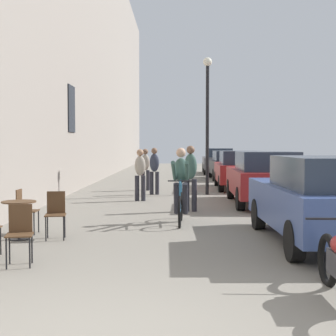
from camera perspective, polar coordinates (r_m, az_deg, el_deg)
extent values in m
cube|color=gray|center=(19.45, -11.80, 17.77)|extent=(0.50, 68.00, 13.74)
cube|color=black|center=(18.44, -11.10, 6.73)|extent=(0.04, 1.10, 1.70)
cylinder|color=black|center=(8.48, -18.79, -7.97)|extent=(0.02, 0.02, 0.45)
cylinder|color=black|center=(7.43, -15.69, -9.42)|extent=(0.02, 0.02, 0.45)
cylinder|color=black|center=(7.47, -18.19, -9.39)|extent=(0.02, 0.02, 0.45)
cylinder|color=black|center=(7.75, -15.45, -8.93)|extent=(0.02, 0.02, 0.45)
cylinder|color=black|center=(7.78, -17.85, -8.91)|extent=(0.02, 0.02, 0.45)
cube|color=#4C331E|center=(7.56, -16.82, -7.42)|extent=(0.44, 0.44, 0.02)
cube|color=#4C331E|center=(7.70, -16.68, -5.57)|extent=(0.34, 0.08, 0.42)
cylinder|color=black|center=(9.77, -16.81, -7.83)|extent=(0.40, 0.40, 0.02)
cylinder|color=black|center=(9.71, -16.84, -5.81)|extent=(0.05, 0.05, 0.67)
cylinder|color=#4C331E|center=(9.67, -16.87, -3.76)|extent=(0.64, 0.64, 0.02)
cylinder|color=black|center=(9.38, -11.97, -6.88)|extent=(0.02, 0.02, 0.45)
cylinder|color=black|center=(9.41, -13.95, -6.87)|extent=(0.02, 0.02, 0.45)
cylinder|color=black|center=(9.70, -11.84, -6.56)|extent=(0.02, 0.02, 0.45)
cylinder|color=black|center=(9.72, -13.75, -6.56)|extent=(0.02, 0.02, 0.45)
cube|color=#4C331E|center=(9.52, -12.89, -5.32)|extent=(0.43, 0.43, 0.02)
cube|color=#4C331E|center=(9.67, -12.82, -3.88)|extent=(0.34, 0.07, 0.42)
cylinder|color=black|center=(10.39, -14.74, -5.99)|extent=(0.02, 0.02, 0.45)
cylinder|color=black|center=(10.08, -15.23, -6.25)|extent=(0.02, 0.02, 0.45)
cylinder|color=black|center=(10.48, -16.45, -5.93)|extent=(0.02, 0.02, 0.45)
cylinder|color=black|center=(10.17, -16.99, -6.19)|extent=(0.02, 0.02, 0.45)
cube|color=#4C331E|center=(10.24, -15.87, -4.79)|extent=(0.38, 0.38, 0.02)
cube|color=#4C331E|center=(10.27, -16.85, -3.55)|extent=(0.02, 0.34, 0.42)
torus|color=black|center=(10.62, 1.37, -5.14)|extent=(0.08, 0.71, 0.71)
torus|color=black|center=(11.67, 1.55, -4.44)|extent=(0.08, 0.71, 0.71)
cylinder|color=#286084|center=(11.54, 1.54, -3.09)|extent=(0.05, 0.22, 0.58)
cylinder|color=#286084|center=(11.02, 1.46, -1.62)|extent=(0.07, 0.83, 0.14)
cylinder|color=#286084|center=(10.61, 1.37, -3.32)|extent=(0.04, 0.09, 0.67)
cylinder|color=#286084|center=(11.16, 1.47, -4.55)|extent=(0.08, 1.00, 0.12)
cylinder|color=black|center=(10.61, 1.38, -1.51)|extent=(0.52, 0.05, 0.03)
ellipsoid|color=black|center=(11.43, 1.53, -1.56)|extent=(0.12, 0.24, 0.06)
ellipsoid|color=#38564C|center=(11.33, 1.51, -0.21)|extent=(0.36, 0.36, 0.59)
sphere|color=tan|center=(11.28, 1.51, 1.79)|extent=(0.22, 0.22, 0.22)
cylinder|color=#26262D|center=(11.30, 2.01, -3.55)|extent=(0.15, 0.40, 0.75)
cylinder|color=#26262D|center=(11.31, 0.99, -3.55)|extent=(0.15, 0.40, 0.75)
cylinder|color=#38564C|center=(10.94, 2.19, -0.34)|extent=(0.11, 0.75, 0.48)
cylinder|color=#38564C|center=(10.95, 0.70, -0.34)|extent=(0.14, 0.75, 0.48)
cylinder|color=#26262D|center=(13.20, 3.05, -3.17)|extent=(0.14, 0.14, 0.87)
cylinder|color=#26262D|center=(13.22, 2.19, -3.16)|extent=(0.14, 0.14, 0.87)
ellipsoid|color=#38564C|center=(13.15, 2.63, 0.20)|extent=(0.37, 0.28, 0.69)
sphere|color=brown|center=(13.14, 2.63, 2.12)|extent=(0.22, 0.22, 0.22)
cylinder|color=#26262D|center=(15.71, -2.87, -2.36)|extent=(0.14, 0.14, 0.80)
cylinder|color=#26262D|center=(15.73, -3.60, -2.36)|extent=(0.14, 0.14, 0.80)
ellipsoid|color=#9E9384|center=(15.67, -3.24, 0.26)|extent=(0.35, 0.25, 0.64)
sphere|color=#A57A5B|center=(15.66, -3.25, 1.79)|extent=(0.22, 0.22, 0.22)
cylinder|color=#26262D|center=(17.73, -1.26, -1.76)|extent=(0.14, 0.14, 0.82)
cylinder|color=#26262D|center=(17.74, -1.91, -1.76)|extent=(0.14, 0.14, 0.82)
ellipsoid|color=#2D3342|center=(17.69, -1.59, 0.62)|extent=(0.35, 0.25, 0.65)
sphere|color=brown|center=(17.68, -1.59, 2.00)|extent=(0.22, 0.22, 0.22)
cylinder|color=#26262D|center=(19.37, -2.34, -1.43)|extent=(0.14, 0.14, 0.80)
cylinder|color=#26262D|center=(19.42, -2.92, -1.42)|extent=(0.14, 0.14, 0.80)
ellipsoid|color=#9E9384|center=(19.36, -2.63, 0.68)|extent=(0.38, 0.29, 0.63)
sphere|color=brown|center=(19.35, -2.63, 1.91)|extent=(0.22, 0.22, 0.22)
cylinder|color=black|center=(17.75, 4.57, 4.34)|extent=(0.12, 0.12, 4.60)
sphere|color=silver|center=(17.99, 4.60, 12.13)|extent=(0.32, 0.32, 0.32)
cube|color=#384C84|center=(9.34, 17.14, -4.16)|extent=(1.91, 4.46, 0.72)
cube|color=#283342|center=(8.79, 18.22, -0.49)|extent=(1.58, 2.42, 0.53)
cylinder|color=black|center=(10.59, 10.42, -5.26)|extent=(0.22, 0.64, 0.64)
cylinder|color=black|center=(7.78, 14.42, -8.16)|extent=(0.22, 0.64, 0.64)
cube|color=maroon|center=(15.06, 10.94, -1.53)|extent=(1.94, 4.51, 0.73)
cube|color=#283342|center=(14.50, 11.29, 0.81)|extent=(1.60, 2.44, 0.54)
cylinder|color=black|center=(16.45, 7.24, -2.43)|extent=(0.22, 0.65, 0.64)
cylinder|color=black|center=(16.68, 13.01, -2.41)|extent=(0.22, 0.65, 0.64)
cylinder|color=black|center=(13.53, 8.37, -3.53)|extent=(0.22, 0.65, 0.64)
cylinder|color=black|center=(13.81, 15.33, -3.46)|extent=(0.22, 0.65, 0.64)
cube|color=maroon|center=(20.28, 8.22, -0.50)|extent=(1.94, 4.42, 0.71)
cube|color=#283342|center=(19.74, 8.38, 1.21)|extent=(1.59, 2.40, 0.53)
cylinder|color=black|center=(21.67, 5.67, -1.23)|extent=(0.22, 0.64, 0.63)
cylinder|color=black|center=(21.82, 9.99, -1.23)|extent=(0.22, 0.64, 0.63)
cylinder|color=black|center=(18.80, 6.15, -1.82)|extent=(0.22, 0.64, 0.63)
cylinder|color=black|center=(18.98, 11.11, -1.81)|extent=(0.22, 0.64, 0.63)
cube|color=black|center=(25.91, 6.89, 0.12)|extent=(1.77, 4.21, 0.68)
cube|color=#283342|center=(25.39, 7.03, 1.42)|extent=(1.48, 2.28, 0.51)
cylinder|color=black|center=(27.23, 4.90, -0.47)|extent=(0.20, 0.61, 0.61)
cylinder|color=black|center=(27.40, 8.20, -0.47)|extent=(0.20, 0.61, 0.61)
cylinder|color=black|center=(24.47, 5.42, -0.82)|extent=(0.20, 0.61, 0.61)
cylinder|color=black|center=(24.66, 9.08, -0.81)|extent=(0.20, 0.61, 0.61)
cube|color=#595960|center=(31.19, 5.80, 0.62)|extent=(1.98, 4.52, 0.73)
cube|color=#283342|center=(30.64, 5.86, 1.77)|extent=(1.62, 2.46, 0.54)
cylinder|color=black|center=(32.64, 4.17, 0.08)|extent=(0.23, 0.65, 0.64)
cylinder|color=black|center=(32.73, 7.12, 0.07)|extent=(0.23, 0.65, 0.64)
cylinder|color=black|center=(29.69, 4.34, -0.17)|extent=(0.23, 0.65, 0.64)
cylinder|color=black|center=(29.80, 7.57, -0.18)|extent=(0.23, 0.65, 0.64)
torus|color=black|center=(6.69, 17.97, -10.15)|extent=(0.10, 0.69, 0.69)
cylinder|color=black|center=(6.49, 18.28, -5.60)|extent=(0.62, 0.04, 0.03)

